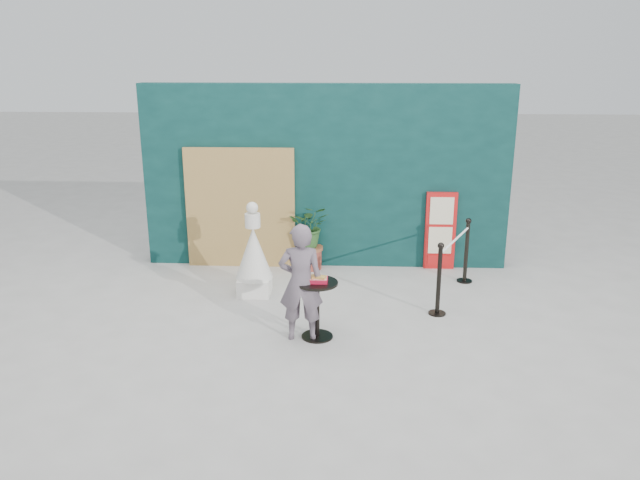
# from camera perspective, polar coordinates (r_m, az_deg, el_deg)

# --- Properties ---
(ground) EXTENTS (60.00, 60.00, 0.00)m
(ground) POSITION_cam_1_polar(r_m,az_deg,el_deg) (7.81, -0.42, -9.62)
(ground) COLOR #ADAAA5
(ground) RESTS_ON ground
(back_wall) EXTENTS (6.00, 0.30, 3.00)m
(back_wall) POSITION_cam_1_polar(r_m,az_deg,el_deg) (10.33, 0.52, 5.81)
(back_wall) COLOR #092B2A
(back_wall) RESTS_ON ground
(bamboo_fence) EXTENTS (1.80, 0.08, 2.00)m
(bamboo_fence) POSITION_cam_1_polar(r_m,az_deg,el_deg) (10.38, -7.29, 2.90)
(bamboo_fence) COLOR tan
(bamboo_fence) RESTS_ON ground
(woman) EXTENTS (0.56, 0.38, 1.51)m
(woman) POSITION_cam_1_polar(r_m,az_deg,el_deg) (7.70, -1.77, -3.90)
(woman) COLOR slate
(woman) RESTS_ON ground
(menu_board) EXTENTS (0.50, 0.07, 1.30)m
(menu_board) POSITION_cam_1_polar(r_m,az_deg,el_deg) (10.44, 10.94, 0.81)
(menu_board) COLOR red
(menu_board) RESTS_ON ground
(statue) EXTENTS (0.55, 0.55, 1.41)m
(statue) POSITION_cam_1_polar(r_m,az_deg,el_deg) (9.23, -6.08, -1.57)
(statue) COLOR white
(statue) RESTS_ON ground
(cafe_table) EXTENTS (0.52, 0.52, 0.75)m
(cafe_table) POSITION_cam_1_polar(r_m,az_deg,el_deg) (7.82, -0.26, -5.56)
(cafe_table) COLOR black
(cafe_table) RESTS_ON ground
(food_basket) EXTENTS (0.26, 0.19, 0.11)m
(food_basket) POSITION_cam_1_polar(r_m,az_deg,el_deg) (7.72, -0.25, -3.57)
(food_basket) COLOR red
(food_basket) RESTS_ON cafe_table
(planter) EXTENTS (0.65, 0.56, 1.10)m
(planter) POSITION_cam_1_polar(r_m,az_deg,el_deg) (10.26, -0.95, 0.76)
(planter) COLOR brown
(planter) RESTS_ON ground
(stanchion_barrier) EXTENTS (0.84, 1.54, 1.03)m
(stanchion_barrier) POSITION_cam_1_polar(r_m,az_deg,el_deg) (9.30, 12.11, -2.25)
(stanchion_barrier) COLOR black
(stanchion_barrier) RESTS_ON ground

